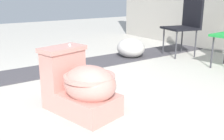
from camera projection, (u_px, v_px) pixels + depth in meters
ground_plane at (83, 103)px, 2.28m from camera, size 14.00×14.00×0.00m
gravel_strip at (74, 66)px, 3.45m from camera, size 0.56×8.00×0.01m
toilet at (81, 86)px, 2.06m from camera, size 0.70×0.51×0.52m
folding_chair_left at (186, 22)px, 3.93m from camera, size 0.53×0.53×0.83m
boulder_near at (131, 48)px, 3.90m from camera, size 0.57×0.55×0.28m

